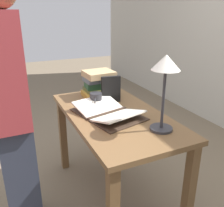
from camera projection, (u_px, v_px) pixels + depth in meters
The scene contains 8 objects.
ground_plane at pixel (114, 193), 2.08m from camera, with size 12.00×12.00×0.00m, color #70604C.
reading_desk at pixel (115, 127), 1.86m from camera, with size 1.19×0.64×0.73m.
open_book at pixel (108, 112), 1.78m from camera, with size 0.57×0.45×0.07m.
book_stack_tall at pixel (99, 84), 2.15m from camera, with size 0.23×0.28×0.22m.
book_standing_upright at pixel (111, 89), 2.00m from camera, with size 0.05×0.16×0.22m.
reading_lamp at pixel (165, 72), 1.44m from camera, with size 0.17×0.17×0.47m.
coffee_mug at pixel (96, 99), 1.94m from camera, with size 0.12×0.10×0.10m.
person_reader at pixel (12, 118), 1.52m from camera, with size 0.36×0.22×1.64m.
Camera 1 is at (1.51, -0.72, 1.44)m, focal length 40.00 mm.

